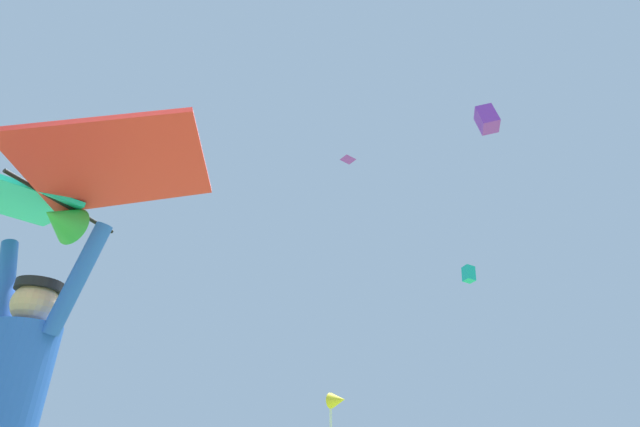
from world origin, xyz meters
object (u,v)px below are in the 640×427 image
(kite_flyer_person, at_px, (1,417))
(distant_kite_teal_high_right, at_px, (469,274))
(distant_kite_purple_mid_right, at_px, (348,159))
(marker_flag, at_px, (337,407))
(distant_kite_purple_far_center, at_px, (487,119))
(held_stunt_kite, at_px, (54,189))

(kite_flyer_person, xyz_separation_m, distant_kite_teal_high_right, (-9.10, 31.18, 11.94))
(kite_flyer_person, bearing_deg, distant_kite_purple_mid_right, 118.94)
(kite_flyer_person, height_order, marker_flag, kite_flyer_person)
(marker_flag, bearing_deg, kite_flyer_person, -69.66)
(distant_kite_purple_far_center, distance_m, marker_flag, 15.40)
(held_stunt_kite, bearing_deg, kite_flyer_person, 109.21)
(distant_kite_purple_mid_right, relative_size, marker_flag, 0.48)
(kite_flyer_person, distance_m, held_stunt_kite, 1.23)
(distant_kite_teal_high_right, bearing_deg, distant_kite_purple_far_center, -64.29)
(distant_kite_purple_far_center, bearing_deg, kite_flyer_person, -84.82)
(kite_flyer_person, distance_m, distant_kite_teal_high_right, 34.60)
(kite_flyer_person, height_order, held_stunt_kite, held_stunt_kite)
(kite_flyer_person, xyz_separation_m, marker_flag, (-1.93, 5.21, 0.51))
(distant_kite_teal_high_right, distance_m, distant_kite_purple_far_center, 17.82)
(kite_flyer_person, bearing_deg, held_stunt_kite, -70.79)
(distant_kite_purple_mid_right, bearing_deg, marker_flag, -56.67)
(kite_flyer_person, bearing_deg, distant_kite_purple_far_center, 95.18)
(held_stunt_kite, distance_m, distant_kite_purple_far_center, 18.86)
(kite_flyer_person, bearing_deg, marker_flag, 110.34)
(marker_flag, bearing_deg, distant_kite_teal_high_right, 105.43)
(held_stunt_kite, relative_size, marker_flag, 1.20)
(held_stunt_kite, bearing_deg, distant_kite_purple_far_center, 95.26)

